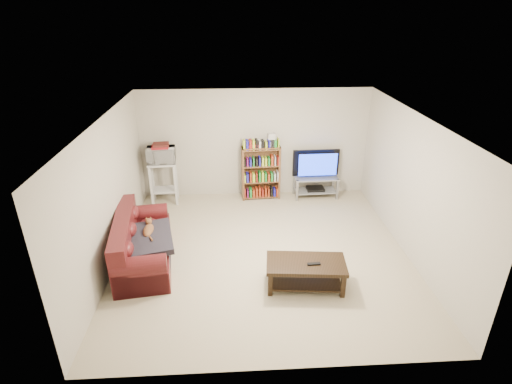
{
  "coord_description": "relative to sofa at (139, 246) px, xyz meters",
  "views": [
    {
      "loc": [
        -0.48,
        -5.91,
        3.94
      ],
      "look_at": [
        -0.1,
        0.4,
        1.0
      ],
      "focal_mm": 28.0,
      "sensor_mm": 36.0,
      "label": 1
    }
  ],
  "objects": [
    {
      "name": "shelf_clutter",
      "position": [
        2.31,
        2.4,
        1.02
      ],
      "size": [
        0.62,
        0.22,
        0.28
      ],
      "rotation": [
        0.0,
        0.0,
        0.07
      ],
      "color": "silver",
      "rests_on": "bookshelf"
    },
    {
      "name": "bookshelf",
      "position": [
        2.21,
        2.38,
        0.33
      ],
      "size": [
        0.86,
        0.32,
        1.21
      ],
      "rotation": [
        0.0,
        0.0,
        0.07
      ],
      "color": "brown",
      "rests_on": "floor"
    },
    {
      "name": "wall_left",
      "position": [
        -0.41,
        0.13,
        0.9
      ],
      "size": [
        0.0,
        5.0,
        5.0
      ],
      "primitive_type": "plane",
      "rotation": [
        1.57,
        0.0,
        1.57
      ],
      "color": "beige",
      "rests_on": "ground"
    },
    {
      "name": "sofa",
      "position": [
        0.0,
        0.0,
        0.0
      ],
      "size": [
        1.09,
        2.04,
        0.83
      ],
      "rotation": [
        0.0,
        0.0,
        0.14
      ],
      "color": "#531517",
      "rests_on": "floor"
    },
    {
      "name": "microwave_stand",
      "position": [
        0.09,
        2.28,
        0.3
      ],
      "size": [
        0.62,
        0.47,
        0.94
      ],
      "rotation": [
        0.0,
        0.0,
        0.08
      ],
      "color": "silver",
      "rests_on": "floor"
    },
    {
      "name": "coffee_table",
      "position": [
        2.67,
        -0.82,
        0.0
      ],
      "size": [
        1.25,
        0.71,
        0.44
      ],
      "rotation": [
        0.0,
        0.0,
        -0.1
      ],
      "color": "black",
      "rests_on": "floor"
    },
    {
      "name": "cat",
      "position": [
        0.17,
        0.07,
        0.26
      ],
      "size": [
        0.28,
        0.55,
        0.16
      ],
      "primitive_type": null,
      "rotation": [
        0.0,
        0.0,
        0.14
      ],
      "color": "brown",
      "rests_on": "sofa"
    },
    {
      "name": "tv_stand",
      "position": [
        3.45,
        2.36,
        0.03
      ],
      "size": [
        0.98,
        0.47,
        0.48
      ],
      "rotation": [
        0.0,
        0.0,
        0.03
      ],
      "color": "#999EA3",
      "rests_on": "floor"
    },
    {
      "name": "game_boxes",
      "position": [
        0.09,
        2.28,
        0.99
      ],
      "size": [
        0.36,
        0.33,
        0.05
      ],
      "primitive_type": "cube",
      "rotation": [
        0.0,
        0.0,
        0.08
      ],
      "color": "maroon",
      "rests_on": "microwave"
    },
    {
      "name": "wall_right",
      "position": [
        4.59,
        0.13,
        0.9
      ],
      "size": [
        0.0,
        5.0,
        5.0
      ],
      "primitive_type": "plane",
      "rotation": [
        1.57,
        0.0,
        -1.57
      ],
      "color": "beige",
      "rests_on": "ground"
    },
    {
      "name": "blanket",
      "position": [
        0.19,
        -0.11,
        0.2
      ],
      "size": [
        0.94,
        1.11,
        0.18
      ],
      "primitive_type": "cube",
      "rotation": [
        0.05,
        -0.04,
        0.22
      ],
      "color": "#28252E",
      "rests_on": "sofa"
    },
    {
      "name": "wall_front",
      "position": [
        2.09,
        -2.37,
        0.9
      ],
      "size": [
        5.0,
        0.0,
        5.0
      ],
      "primitive_type": "plane",
      "rotation": [
        -1.57,
        0.0,
        0.0
      ],
      "color": "beige",
      "rests_on": "ground"
    },
    {
      "name": "television",
      "position": [
        3.45,
        2.36,
        0.49
      ],
      "size": [
        1.05,
        0.17,
        0.6
      ],
      "primitive_type": "imported",
      "rotation": [
        0.0,
        0.0,
        3.17
      ],
      "color": "black",
      "rests_on": "tv_stand"
    },
    {
      "name": "remote",
      "position": [
        2.77,
        -0.88,
        0.15
      ],
      "size": [
        0.2,
        0.06,
        0.02
      ],
      "primitive_type": "cube",
      "rotation": [
        0.0,
        0.0,
        0.05
      ],
      "color": "black",
      "rests_on": "coffee_table"
    },
    {
      "name": "floor",
      "position": [
        2.09,
        0.13,
        -0.3
      ],
      "size": [
        5.0,
        5.0,
        0.0
      ],
      "primitive_type": "plane",
      "color": "beige",
      "rests_on": "ground"
    },
    {
      "name": "ceiling",
      "position": [
        2.09,
        0.13,
        2.1
      ],
      "size": [
        5.0,
        5.0,
        0.0
      ],
      "primitive_type": "plane",
      "rotation": [
        3.14,
        0.0,
        0.0
      ],
      "color": "white",
      "rests_on": "ground"
    },
    {
      "name": "microwave",
      "position": [
        0.09,
        2.28,
        0.81
      ],
      "size": [
        0.61,
        0.44,
        0.32
      ],
      "primitive_type": "imported",
      "rotation": [
        0.0,
        0.0,
        0.08
      ],
      "color": "silver",
      "rests_on": "microwave_stand"
    },
    {
      "name": "dvd_player",
      "position": [
        3.45,
        2.36,
        -0.11
      ],
      "size": [
        0.4,
        0.28,
        0.06
      ],
      "primitive_type": "cube",
      "rotation": [
        0.0,
        0.0,
        0.03
      ],
      "color": "black",
      "rests_on": "tv_stand"
    },
    {
      "name": "wall_back",
      "position": [
        2.09,
        2.63,
        0.9
      ],
      "size": [
        5.0,
        0.0,
        5.0
      ],
      "primitive_type": "plane",
      "rotation": [
        1.57,
        0.0,
        0.0
      ],
      "color": "beige",
      "rests_on": "ground"
    }
  ]
}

